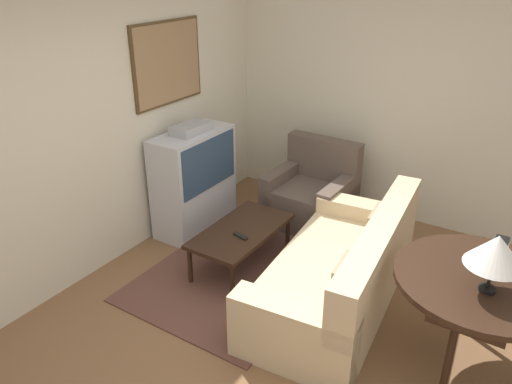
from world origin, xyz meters
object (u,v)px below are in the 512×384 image
armchair (311,196)px  console_table (482,286)px  table_lamp (496,251)px  couch (341,274)px  mantel_clock (499,253)px  coffee_table (241,233)px  tv (194,180)px

armchair → console_table: 2.51m
armchair → table_lamp: bearing=-35.9°
couch → table_lamp: (-0.36, -1.15, 0.82)m
table_lamp → mantel_clock: 0.41m
coffee_table → mantel_clock: mantel_clock is taller
armchair → console_table: armchair is taller
couch → armchair: (1.22, 0.91, 0.01)m
tv → console_table: tv is taller
couch → coffee_table: size_ratio=1.95×
couch → table_lamp: table_lamp is taller
couch → mantel_clock: bearing=84.5°
table_lamp → mantel_clock: (0.35, -0.00, -0.20)m
couch → coffee_table: 1.06m
couch → tv: bearing=-107.0°
coffee_table → table_lamp: bearing=-99.5°
tv → mantel_clock: 3.13m
coffee_table → table_lamp: 2.36m
coffee_table → console_table: bearing=-96.0°
tv → mantel_clock: tv is taller
couch → coffee_table: (0.01, 1.05, 0.08)m
tv → armchair: bearing=-51.5°
armchair → couch: bearing=-51.9°
armchair → table_lamp: size_ratio=2.22×
tv → table_lamp: (-0.75, -3.09, 0.54)m
console_table → armchair: bearing=54.6°
tv → couch: tv is taller
coffee_table → tv: bearing=66.4°
tv → couch: (-0.40, -1.94, -0.28)m
coffee_table → mantel_clock: (-0.02, -2.21, 0.54)m
tv → armchair: (0.82, -1.03, -0.26)m
coffee_table → table_lamp: (-0.37, -2.21, 0.74)m
couch → mantel_clock: size_ratio=10.39×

